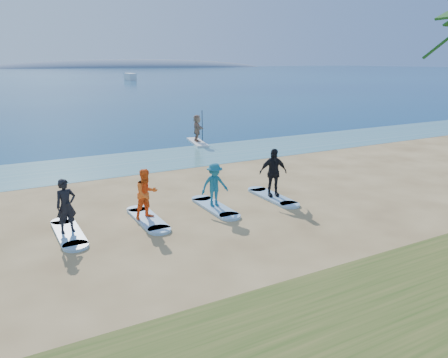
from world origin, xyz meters
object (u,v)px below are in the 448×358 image
paddleboarder (197,128)px  student_2 (146,194)px  surfboard_2 (148,219)px  boat_offshore_b (130,80)px  surfboard_3 (215,207)px  paddleboard (197,142)px  surfboard_1 (69,233)px  student_3 (215,185)px  student_1 (66,206)px  surfboard_4 (272,197)px  student_4 (273,173)px

paddleboarder → student_2: bearing=160.9°
paddleboarder → student_2: size_ratio=1.02×
surfboard_2 → boat_offshore_b: bearing=73.0°
student_2 → surfboard_2: bearing=0.0°
surfboard_3 → student_2: bearing=180.0°
paddleboard → surfboard_1: bearing=-118.1°
paddleboard → paddleboarder: size_ratio=1.84×
paddleboard → student_3: student_3 is taller
student_1 → surfboard_4: 7.29m
student_4 → student_3: bearing=-164.8°
surfboard_2 → surfboard_4: 4.83m
paddleboarder → surfboard_2: bearing=160.9°
surfboard_1 → student_4: bearing=0.0°
paddleboarder → surfboard_1: bearing=153.0°
paddleboard → student_1: size_ratio=1.88×
surfboard_1 → surfboard_2: same height
student_2 → surfboard_3: 2.56m
surfboard_1 → surfboard_3: 4.83m
student_2 → student_4: size_ratio=0.90×
paddleboarder → surfboard_4: paddleboarder is taller
student_3 → surfboard_4: size_ratio=0.68×
paddleboarder → surfboard_3: bearing=170.4°
surfboard_2 → student_2: bearing=0.0°
surfboard_2 → student_3: bearing=0.0°
student_1 → surfboard_3: student_1 is taller
student_3 → student_4: bearing=3.4°
boat_offshore_b → student_2: student_2 is taller
paddleboard → surfboard_1: (-9.59, -11.32, -0.01)m
student_2 → student_3: 2.41m
student_1 → surfboard_3: (4.83, 0.00, -0.84)m
student_1 → surfboard_3: 4.90m
surfboard_3 → surfboard_4: bearing=0.0°
surfboard_1 → student_2: bearing=0.0°
surfboard_2 → student_4: size_ratio=1.24×
boat_offshore_b → surfboard_4: size_ratio=2.42×
surfboard_1 → surfboard_4: 7.24m
paddleboarder → student_4: 11.56m
boat_offshore_b → student_2: 103.00m
paddleboard → student_4: student_4 is taller
boat_offshore_b → student_3: bearing=-105.0°
surfboard_1 → surfboard_4: (7.24, 0.00, 0.00)m
paddleboarder → student_3: 12.28m
student_1 → student_3: bearing=-10.6°
paddleboarder → surfboard_4: bearing=-178.5°
surfboard_1 → surfboard_3: (4.83, 0.00, 0.00)m
surfboard_3 → student_4: bearing=0.0°
boat_offshore_b → student_4: size_ratio=2.99×
student_2 → student_3: student_2 is taller
boat_offshore_b → student_1: (-32.45, -98.52, 0.89)m
surfboard_3 → surfboard_4: 2.41m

